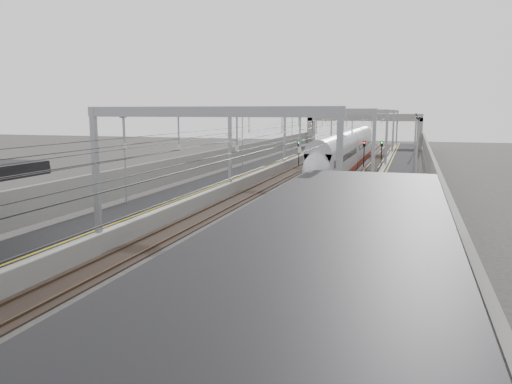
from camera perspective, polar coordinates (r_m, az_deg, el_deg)
The scene contains 11 objects.
platform_left at distance 48.76m, azimuth -3.60°, elevation 1.09°, with size 4.00×120.00×1.00m, color black.
platform_right at distance 45.59m, azimuth 15.53°, elevation 0.20°, with size 4.00×120.00×1.00m, color black.
tracks at distance 46.59m, azimuth 5.63°, elevation 0.12°, with size 11.40×140.00×0.20m.
overhead_line at distance 52.52m, azimuth 7.24°, elevation 7.80°, with size 13.00×140.00×6.60m.
overbridge at distance 100.51m, azimuth 12.21°, elevation 7.83°, with size 22.00×2.20×6.90m.
wall_left at distance 49.85m, azimuth -7.05°, elevation 2.49°, with size 0.30×120.00×3.20m, color gray.
wall_right at distance 45.45m, azimuth 19.62°, elevation 1.38°, with size 0.30×120.00×3.20m, color gray.
train at distance 62.51m, azimuth 10.18°, elevation 4.08°, with size 2.48×45.27×3.94m.
signal_green at distance 67.29m, azimuth 4.92°, elevation 4.95°, with size 0.32×0.32×3.48m.
signal_red_near at distance 68.18m, azimuth 12.26°, elevation 4.83°, with size 0.32×0.32×3.48m.
signal_red_far at distance 69.18m, azimuth 14.17°, elevation 4.82°, with size 0.32×0.32×3.48m.
Camera 1 is at (9.36, -0.05, 7.37)m, focal length 35.00 mm.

